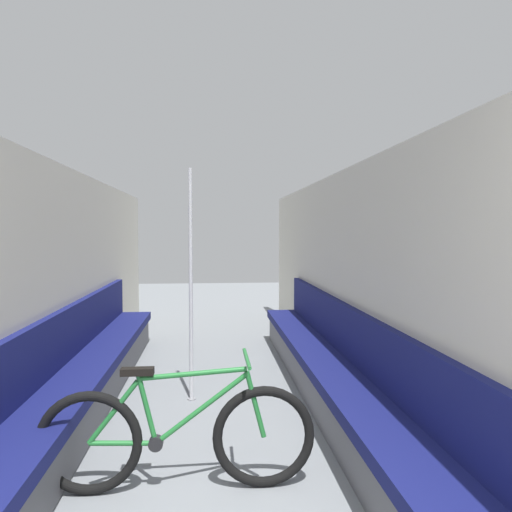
# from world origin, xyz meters

# --- Properties ---
(wall_left) EXTENTS (0.10, 10.54, 2.23)m
(wall_left) POSITION_xyz_m (-1.39, 3.67, 1.12)
(wall_left) COLOR beige
(wall_left) RESTS_ON ground
(wall_right) EXTENTS (0.10, 10.54, 2.23)m
(wall_right) POSITION_xyz_m (1.39, 3.67, 1.12)
(wall_right) COLOR beige
(wall_right) RESTS_ON ground
(bench_seat_row_left) EXTENTS (0.47, 6.01, 0.92)m
(bench_seat_row_left) POSITION_xyz_m (-1.13, 3.78, 0.30)
(bench_seat_row_left) COLOR #5B5B60
(bench_seat_row_left) RESTS_ON ground
(bench_seat_row_right) EXTENTS (0.47, 6.01, 0.92)m
(bench_seat_row_right) POSITION_xyz_m (1.13, 3.78, 0.30)
(bench_seat_row_right) COLOR #5B5B60
(bench_seat_row_right) RESTS_ON ground
(bicycle) EXTENTS (1.72, 0.46, 0.84)m
(bicycle) POSITION_xyz_m (-0.20, 2.47, 0.34)
(bicycle) COLOR black
(bicycle) RESTS_ON ground
(grab_pole_near) EXTENTS (0.08, 0.08, 2.21)m
(grab_pole_near) POSITION_xyz_m (-0.17, 4.16, 1.08)
(grab_pole_near) COLOR gray
(grab_pole_near) RESTS_ON ground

